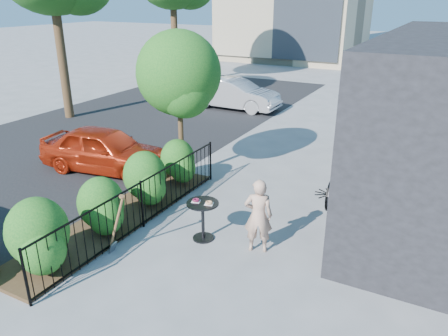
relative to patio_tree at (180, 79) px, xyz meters
The scene contains 11 objects.
ground 4.50m from the patio_tree, 50.96° to the right, with size 120.00×120.00×0.00m, color gray.
fence 3.61m from the patio_tree, 75.06° to the right, with size 0.05×6.05×1.10m.
planting_bed 3.88m from the patio_tree, 89.26° to the right, with size 1.30×6.00×0.08m, color #382616.
shrubs 3.37m from the patio_tree, 87.08° to the right, with size 1.10×5.60×1.24m.
patio_tree is the anchor object (origin of this frame).
street 5.51m from the patio_tree, behind, with size 9.00×30.00×0.01m, color black.
cafe_table 4.01m from the patio_tree, 50.03° to the right, with size 0.67×0.67×0.90m.
woman 4.59m from the patio_tree, 36.17° to the right, with size 0.56×0.37×1.54m, color tan.
shovel 4.55m from the patio_tree, 75.79° to the right, with size 0.48×0.18×1.37m.
car_red 3.16m from the patio_tree, 165.31° to the right, with size 1.53×3.80×1.29m, color #A9260E.
car_silver 8.39m from the patio_tree, 106.67° to the left, with size 1.42×4.07×1.34m, color #A7A7AC.
Camera 1 is at (4.06, -6.66, 4.78)m, focal length 35.00 mm.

